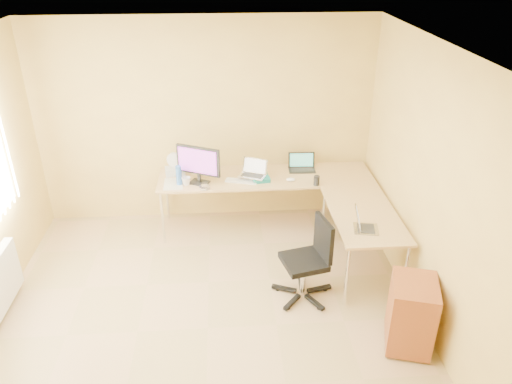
{
  "coord_description": "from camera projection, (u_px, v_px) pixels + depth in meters",
  "views": [
    {
      "loc": [
        0.21,
        -3.66,
        3.39
      ],
      "look_at": [
        0.55,
        1.1,
        0.9
      ],
      "focal_mm": 34.64,
      "sensor_mm": 36.0,
      "label": 1
    }
  ],
  "objects": [
    {
      "name": "office_chair",
      "position": [
        304.0,
        256.0,
        5.0
      ],
      "size": [
        0.65,
        0.65,
        0.9
      ],
      "primitive_type": "cube",
      "rotation": [
        0.0,
        0.0,
        0.24
      ],
      "color": "black",
      "rests_on": "ground"
    },
    {
      "name": "monitor",
      "position": [
        198.0,
        165.0,
        5.84
      ],
      "size": [
        0.58,
        0.4,
        0.48
      ],
      "primitive_type": "cube",
      "rotation": [
        0.0,
        0.0,
        -0.45
      ],
      "color": "black",
      "rests_on": "desk_main"
    },
    {
      "name": "mug",
      "position": [
        186.0,
        181.0,
        5.89
      ],
      "size": [
        0.11,
        0.11,
        0.1
      ],
      "primitive_type": "imported",
      "rotation": [
        0.0,
        0.0,
        -0.02
      ],
      "color": "silver",
      "rests_on": "desk_main"
    },
    {
      "name": "laptop_black",
      "position": [
        302.0,
        163.0,
        6.23
      ],
      "size": [
        0.34,
        0.26,
        0.21
      ],
      "primitive_type": "cube",
      "rotation": [
        0.0,
        0.0,
        -0.03
      ],
      "color": "black",
      "rests_on": "desk_main"
    },
    {
      "name": "papers",
      "position": [
        174.0,
        184.0,
        5.93
      ],
      "size": [
        0.24,
        0.33,
        0.01
      ],
      "primitive_type": "cube",
      "rotation": [
        0.0,
        0.0,
        0.03
      ],
      "color": "beige",
      "rests_on": "desk_main"
    },
    {
      "name": "black_cup",
      "position": [
        317.0,
        181.0,
        5.88
      ],
      "size": [
        0.09,
        0.09,
        0.12
      ],
      "primitive_type": "cylinder",
      "rotation": [
        0.0,
        0.0,
        -0.38
      ],
      "color": "black",
      "rests_on": "desk_main"
    },
    {
      "name": "mouse",
      "position": [
        291.0,
        180.0,
        5.99
      ],
      "size": [
        0.12,
        0.09,
        0.04
      ],
      "primitive_type": "ellipsoid",
      "rotation": [
        0.0,
        0.0,
        -0.21
      ],
      "color": "white",
      "rests_on": "desk_main"
    },
    {
      "name": "white_box",
      "position": [
        175.0,
        171.0,
        6.16
      ],
      "size": [
        0.27,
        0.21,
        0.09
      ],
      "primitive_type": "cube",
      "rotation": [
        0.0,
        0.0,
        0.19
      ],
      "color": "silver",
      "rests_on": "desk_main"
    },
    {
      "name": "radiator",
      "position": [
        0.0,
        283.0,
        4.85
      ],
      "size": [
        0.09,
        0.8,
        0.55
      ],
      "primitive_type": "cube",
      "color": "white",
      "rests_on": "ground"
    },
    {
      "name": "floor",
      "position": [
        208.0,
        328.0,
        4.79
      ],
      "size": [
        4.5,
        4.5,
        0.0
      ],
      "primitive_type": "plane",
      "color": "tan",
      "rests_on": "ground"
    },
    {
      "name": "laptop_return",
      "position": [
        367.0,
        221.0,
        4.97
      ],
      "size": [
        0.32,
        0.27,
        0.19
      ],
      "primitive_type": "cube",
      "rotation": [
        0.0,
        0.0,
        1.38
      ],
      "color": "#A9A9A9",
      "rests_on": "desk_return"
    },
    {
      "name": "keyboard",
      "position": [
        241.0,
        181.0,
        5.98
      ],
      "size": [
        0.4,
        0.21,
        0.02
      ],
      "primitive_type": "cube",
      "rotation": [
        0.0,
        0.0,
        -0.28
      ],
      "color": "white",
      "rests_on": "desk_main"
    },
    {
      "name": "ceiling",
      "position": [
        191.0,
        57.0,
        3.58
      ],
      "size": [
        4.5,
        4.5,
        0.0
      ],
      "primitive_type": "plane",
      "rotation": [
        3.14,
        0.0,
        0.0
      ],
      "color": "white",
      "rests_on": "ground"
    },
    {
      "name": "wall_right",
      "position": [
        441.0,
        204.0,
        4.32
      ],
      "size": [
        0.0,
        4.5,
        4.5
      ],
      "primitive_type": "plane",
      "rotation": [
        1.57,
        0.0,
        -1.57
      ],
      "color": "#E5C767",
      "rests_on": "ground"
    },
    {
      "name": "desk_fan",
      "position": [
        175.0,
        163.0,
        6.18
      ],
      "size": [
        0.25,
        0.25,
        0.25
      ],
      "primitive_type": "cylinder",
      "rotation": [
        0.0,
        0.0,
        -0.34
      ],
      "color": "silver",
      "rests_on": "desk_main"
    },
    {
      "name": "book_stack",
      "position": [
        260.0,
        177.0,
        6.05
      ],
      "size": [
        0.24,
        0.31,
        0.05
      ],
      "primitive_type": "cube",
      "rotation": [
        0.0,
        0.0,
        0.12
      ],
      "color": "#137471",
      "rests_on": "desk_main"
    },
    {
      "name": "desk_return",
      "position": [
        361.0,
        242.0,
        5.48
      ],
      "size": [
        0.7,
        1.3,
        0.73
      ],
      "primitive_type": "cube",
      "color": "tan",
      "rests_on": "ground"
    },
    {
      "name": "cd_stack",
      "position": [
        205.0,
        187.0,
        5.81
      ],
      "size": [
        0.17,
        0.17,
        0.03
      ],
      "primitive_type": "cylinder",
      "rotation": [
        0.0,
        0.0,
        0.41
      ],
      "color": "silver",
      "rests_on": "desk_main"
    },
    {
      "name": "water_bottle",
      "position": [
        179.0,
        175.0,
        5.86
      ],
      "size": [
        0.08,
        0.08,
        0.24
      ],
      "primitive_type": "cylinder",
      "rotation": [
        0.0,
        0.0,
        -0.17
      ],
      "color": "blue",
      "rests_on": "desk_main"
    },
    {
      "name": "desk_main",
      "position": [
        265.0,
        202.0,
        6.3
      ],
      "size": [
        2.65,
        0.7,
        0.73
      ],
      "primitive_type": "cube",
      "color": "tan",
      "rests_on": "ground"
    },
    {
      "name": "laptop_center",
      "position": [
        253.0,
        169.0,
        5.97
      ],
      "size": [
        0.38,
        0.34,
        0.2
      ],
      "primitive_type": "cube",
      "rotation": [
        0.0,
        0.0,
        -0.43
      ],
      "color": "silver",
      "rests_on": "desk_main"
    },
    {
      "name": "cabinet",
      "position": [
        411.0,
        314.0,
        4.44
      ],
      "size": [
        0.51,
        0.57,
        0.67
      ],
      "primitive_type": "cube",
      "rotation": [
        0.0,
        0.0,
        -0.29
      ],
      "color": "brown",
      "rests_on": "ground"
    },
    {
      "name": "wall_back",
      "position": [
        206.0,
        123.0,
        6.18
      ],
      "size": [
        4.5,
        0.0,
        4.5
      ],
      "primitive_type": "plane",
      "rotation": [
        1.57,
        0.0,
        0.0
      ],
      "color": "#E5C767",
      "rests_on": "ground"
    }
  ]
}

